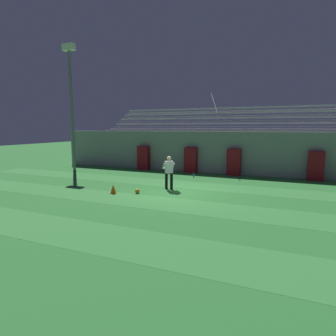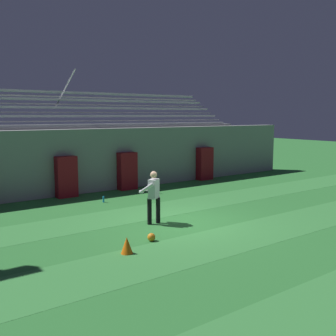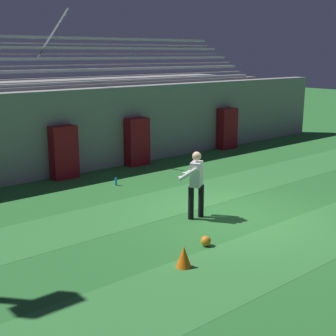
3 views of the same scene
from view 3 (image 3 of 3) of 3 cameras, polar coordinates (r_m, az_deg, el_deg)
name	(u,v)px [view 3 (image 3 of 3)]	position (r m, az deg, el deg)	size (l,w,h in m)	color
ground_plane	(231,216)	(11.85, 7.68, -5.80)	(80.00, 80.00, 0.00)	#2D7533
turf_stripe_mid	(301,240)	(10.66, 15.94, -8.49)	(28.00, 1.97, 0.01)	#38843D
turf_stripe_far	(181,198)	(13.11, 1.65, -3.72)	(28.00, 1.97, 0.01)	#38843D
back_wall	(94,129)	(16.46, -9.07, 4.72)	(24.00, 0.60, 2.80)	gray
padding_pillar_gate_left	(64,152)	(15.39, -12.58, 1.87)	(0.86, 0.44, 1.71)	maroon
padding_pillar_gate_right	(137,142)	(16.88, -3.79, 3.22)	(0.86, 0.44, 1.71)	maroon
padding_pillar_far_right	(227,129)	(19.97, 7.21, 4.79)	(0.86, 0.44, 1.71)	maroon
bleacher_stand	(62,119)	(18.48, -12.84, 5.86)	(18.00, 4.05, 5.43)	gray
goalkeeper	(196,181)	(11.34, 3.39, -1.54)	(0.74, 0.71, 1.67)	black
soccer_ball	(206,241)	(9.99, 4.63, -8.86)	(0.22, 0.22, 0.22)	orange
traffic_cone	(184,257)	(9.00, 1.94, -10.76)	(0.30, 0.30, 0.42)	orange
water_bottle	(116,182)	(14.43, -6.36, -1.67)	(0.07, 0.07, 0.24)	#1E8CD8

